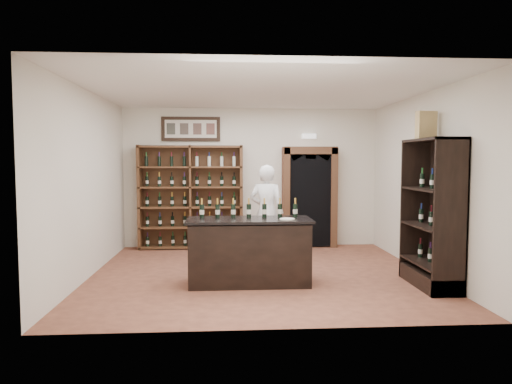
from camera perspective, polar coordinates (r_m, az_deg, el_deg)
floor at (r=7.68m, az=0.45°, el=-10.18°), size 5.50×5.50×0.00m
ceiling at (r=7.53m, az=0.46°, el=12.53°), size 5.50×5.50×0.00m
wall_back at (r=9.95m, az=-0.58°, el=1.80°), size 5.50×0.04×3.00m
wall_left at (r=7.76m, az=-20.24°, el=0.93°), size 0.04×5.00×3.00m
wall_right at (r=8.13m, az=20.16°, el=1.06°), size 0.04×5.00×3.00m
wine_shelf at (r=9.82m, az=-8.12°, el=-0.61°), size 2.20×0.38×2.20m
framed_picture at (r=9.95m, az=-8.15°, el=7.81°), size 1.25×0.04×0.52m
arched_doorway at (r=9.95m, az=6.68°, el=-0.32°), size 1.17×0.35×2.17m
emergency_light at (r=10.02m, az=6.64°, el=6.93°), size 0.30×0.10×0.10m
tasting_counter at (r=6.98m, az=-0.84°, el=-7.48°), size 1.88×0.78×1.00m
counter_bottle_0 at (r=7.02m, az=-6.79°, el=-2.37°), size 0.07×0.07×0.30m
counter_bottle_1 at (r=7.01m, az=-4.83°, el=-2.36°), size 0.07×0.07×0.30m
counter_bottle_2 at (r=7.01m, az=-2.86°, el=-2.35°), size 0.07×0.07×0.30m
counter_bottle_3 at (r=7.02m, az=-0.90°, el=-2.34°), size 0.07×0.07×0.30m
counter_bottle_4 at (r=7.03m, az=1.05°, el=-2.33°), size 0.07×0.07×0.30m
counter_bottle_5 at (r=7.06m, az=3.00°, el=-2.31°), size 0.07×0.07×0.30m
counter_bottle_6 at (r=7.09m, az=4.93°, el=-2.29°), size 0.07×0.07×0.30m
side_cabinet at (r=7.30m, az=21.26°, el=-5.17°), size 0.48×1.20×2.20m
shopkeeper at (r=8.62m, az=1.33°, el=-2.55°), size 0.77×0.64×1.80m
plate at (r=6.79m, az=3.91°, el=-3.40°), size 0.22×0.22×0.02m
wine_crate at (r=7.52m, az=20.50°, el=7.81°), size 0.32×0.17×0.43m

